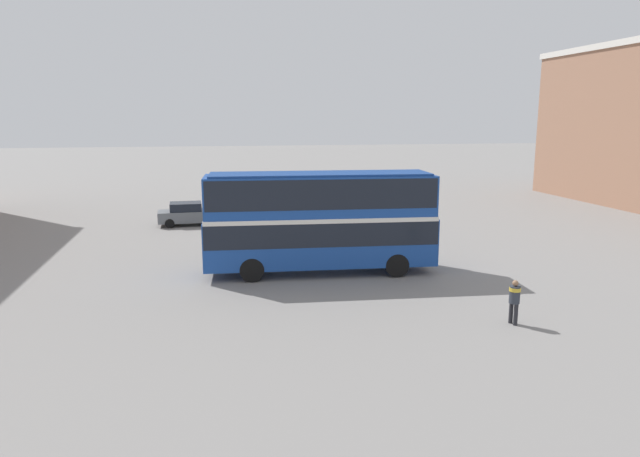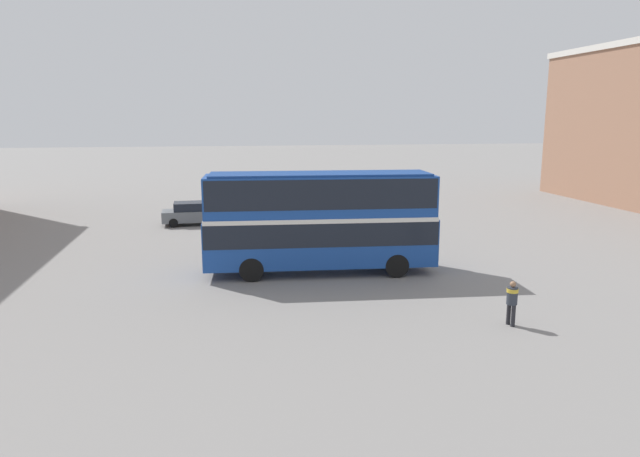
% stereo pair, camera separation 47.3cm
% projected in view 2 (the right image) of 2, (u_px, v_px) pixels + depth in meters
% --- Properties ---
extents(ground_plane, '(240.00, 240.00, 0.00)m').
position_uv_depth(ground_plane, '(343.00, 267.00, 27.34)').
color(ground_plane, gray).
extents(double_decker_bus, '(10.57, 3.30, 4.62)m').
position_uv_depth(double_decker_bus, '(320.00, 216.00, 25.83)').
color(double_decker_bus, '#194293').
rests_on(double_decker_bus, ground_plane).
extents(pedestrian_foreground, '(0.46, 0.46, 1.58)m').
position_uv_depth(pedestrian_foreground, '(512.00, 299.00, 19.47)').
color(pedestrian_foreground, '#232328').
rests_on(pedestrian_foreground, ground_plane).
extents(parked_car_kerb_near, '(4.24, 2.06, 1.43)m').
position_uv_depth(parked_car_kerb_near, '(342.00, 211.00, 39.05)').
color(parked_car_kerb_near, silver).
rests_on(parked_car_kerb_near, ground_plane).
extents(parked_car_kerb_far, '(3.96, 1.93, 1.51)m').
position_uv_depth(parked_car_kerb_far, '(192.00, 213.00, 37.99)').
color(parked_car_kerb_far, slate).
rests_on(parked_car_kerb_far, ground_plane).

